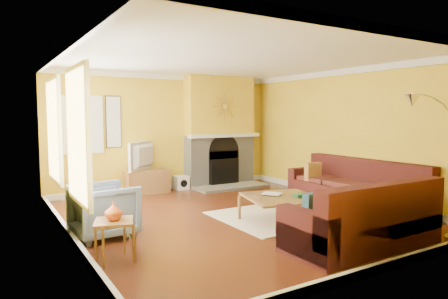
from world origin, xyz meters
TOP-DOWN VIEW (x-y plane):
  - floor at (0.00, 0.00)m, footprint 5.50×6.00m
  - ceiling at (0.00, 0.00)m, footprint 5.50×6.00m
  - wall_back at (0.00, 3.01)m, footprint 5.50×0.02m
  - wall_front at (0.00, -3.01)m, footprint 5.50×0.02m
  - wall_left at (-2.76, 0.00)m, footprint 0.02×6.00m
  - wall_right at (2.76, 0.00)m, footprint 0.02×6.00m
  - baseboard at (0.00, 0.00)m, footprint 5.50×6.00m
  - crown_molding at (0.00, 0.00)m, footprint 5.50×6.00m
  - window_left_near at (-2.72, 1.30)m, footprint 0.06×1.22m
  - window_left_far at (-2.72, -0.60)m, footprint 0.06×1.22m
  - window_back at (-1.90, 2.96)m, footprint 0.82×0.06m
  - wall_art at (-1.25, 2.97)m, footprint 0.34×0.04m
  - fireplace at (1.35, 2.80)m, footprint 1.80×0.40m
  - mantel at (1.35, 2.56)m, footprint 1.92×0.22m
  - hearth at (1.35, 2.25)m, footprint 1.80×0.70m
  - sunburst at (1.35, 2.57)m, footprint 0.70×0.04m
  - rug at (0.80, -0.44)m, footprint 2.40×1.80m
  - sectional_sofa at (1.11, -0.96)m, footprint 3.28×3.48m
  - coffee_table at (0.41, -0.78)m, footprint 1.36×1.36m
  - media_console at (-0.62, 2.68)m, footprint 0.97×0.43m
  - tv at (-0.62, 2.68)m, footprint 0.91×0.84m
  - subwoofer at (0.25, 2.75)m, footprint 0.32×0.32m
  - armchair at (-2.26, -0.03)m, footprint 0.92×0.90m
  - side_table at (-2.41, -1.05)m, footprint 0.57×0.57m
  - vase at (-2.41, -1.05)m, footprint 0.24×0.24m
  - book at (0.24, -0.67)m, footprint 0.35×0.37m
  - arc_lamp at (1.37, -2.80)m, footprint 1.28×0.36m

SIDE VIEW (x-z plane):
  - floor at x=0.00m, z-range -0.02..0.00m
  - rug at x=0.80m, z-range 0.00..0.02m
  - hearth at x=1.35m, z-range 0.00..0.06m
  - baseboard at x=0.00m, z-range 0.00..0.12m
  - subwoofer at x=0.25m, z-range 0.00..0.32m
  - coffee_table at x=0.41m, z-range 0.00..0.44m
  - side_table at x=-2.41m, z-range 0.00..0.49m
  - media_console at x=-0.62m, z-range 0.00..0.53m
  - armchair at x=-2.26m, z-range 0.00..0.77m
  - sectional_sofa at x=1.11m, z-range 0.00..0.90m
  - book at x=0.24m, z-range 0.44..0.47m
  - vase at x=-2.41m, z-range 0.49..0.71m
  - tv at x=-0.62m, z-range 0.53..1.16m
  - arc_lamp at x=1.37m, z-range 0.00..2.00m
  - mantel at x=1.35m, z-range 1.21..1.29m
  - wall_back at x=0.00m, z-range 0.00..2.70m
  - wall_front at x=0.00m, z-range 0.00..2.70m
  - wall_left at x=-2.76m, z-range 0.00..2.70m
  - wall_right at x=2.76m, z-range 0.00..2.70m
  - fireplace at x=1.35m, z-range 0.00..2.70m
  - window_left_near at x=-2.72m, z-range 0.64..2.36m
  - window_left_far at x=-2.72m, z-range 0.64..2.36m
  - window_back at x=-1.90m, z-range 0.94..2.16m
  - wall_art at x=-1.25m, z-range 1.03..2.17m
  - sunburst at x=1.35m, z-range 1.60..2.30m
  - crown_molding at x=0.00m, z-range 2.58..2.70m
  - ceiling at x=0.00m, z-range 2.70..2.72m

